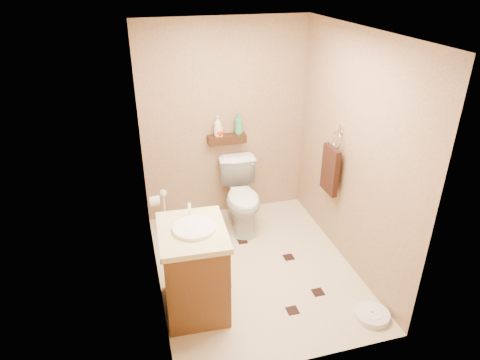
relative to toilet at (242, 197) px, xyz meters
name	(u,v)px	position (x,y,z in m)	size (l,w,h in m)	color
ground	(255,267)	(-0.09, -0.83, -0.40)	(2.50, 2.50, 0.00)	beige
wall_back	(225,123)	(-0.09, 0.42, 0.80)	(2.00, 0.04, 2.40)	#A4825E
wall_front	(311,239)	(-0.09, -2.08, 0.80)	(2.00, 0.04, 2.40)	#A4825E
wall_left	(149,178)	(-1.09, -0.83, 0.80)	(0.04, 2.50, 2.40)	#A4825E
wall_right	(352,154)	(0.91, -0.83, 0.80)	(0.04, 2.50, 2.40)	#A4825E
ceiling	(259,31)	(-0.09, -0.83, 2.00)	(2.00, 2.50, 0.02)	white
wall_shelf	(227,139)	(-0.09, 0.34, 0.62)	(0.46, 0.14, 0.10)	#3D2410
floor_accents	(258,270)	(-0.08, -0.89, -0.40)	(1.19, 1.36, 0.01)	black
toilet	(242,197)	(0.00, 0.00, 0.00)	(0.45, 0.79, 0.80)	white
vanity	(194,269)	(-0.79, -1.24, 0.04)	(0.62, 0.74, 1.00)	brown
bathroom_scale	(372,315)	(0.73, -1.81, -0.37)	(0.37, 0.37, 0.06)	white
toilet_brush	(165,216)	(-0.91, 0.16, -0.21)	(0.12, 0.12, 0.54)	#196164
towel_ring	(331,168)	(0.82, -0.58, 0.54)	(0.12, 0.30, 0.76)	silver
toilet_paper	(155,201)	(-1.04, -0.18, 0.20)	(0.12, 0.11, 0.12)	white
bottle_a	(218,126)	(-0.20, 0.34, 0.79)	(0.09, 0.09, 0.24)	white
bottle_b	(219,129)	(-0.19, 0.34, 0.75)	(0.08, 0.08, 0.17)	yellow
bottle_c	(219,130)	(-0.19, 0.34, 0.74)	(0.11, 0.11, 0.14)	red
bottle_d	(239,124)	(0.05, 0.34, 0.80)	(0.10, 0.10, 0.26)	#339B5F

